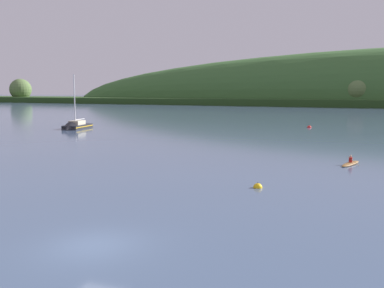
# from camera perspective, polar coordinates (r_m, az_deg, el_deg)

# --- Properties ---
(ground) EXTENTS (1400.00, 1400.00, 0.00)m
(ground) POSITION_cam_1_polar(r_m,az_deg,el_deg) (20.01, -13.06, -13.20)
(ground) COLOR #425675
(sailboat_midwater_white) EXTENTS (3.86, 8.07, 11.25)m
(sailboat_midwater_white) POSITION_cam_1_polar(r_m,az_deg,el_deg) (80.80, -15.44, 2.12)
(sailboat_midwater_white) COLOR #232328
(sailboat_midwater_white) RESTS_ON ground
(canoe_with_paddler) EXTENTS (2.07, 4.04, 1.02)m
(canoe_with_paddler) POSITION_cam_1_polar(r_m,az_deg,el_deg) (42.78, 20.54, -2.48)
(canoe_with_paddler) COLOR brown
(canoe_with_paddler) RESTS_ON ground
(mooring_buoy_foreground) EXTENTS (0.67, 0.67, 0.75)m
(mooring_buoy_foreground) POSITION_cam_1_polar(r_m,az_deg,el_deg) (30.93, 8.84, -5.84)
(mooring_buoy_foreground) COLOR yellow
(mooring_buoy_foreground) RESTS_ON ground
(mooring_buoy_off_fishing_boat) EXTENTS (0.77, 0.77, 0.85)m
(mooring_buoy_off_fishing_boat) POSITION_cam_1_polar(r_m,az_deg,el_deg) (84.09, 15.51, 2.15)
(mooring_buoy_off_fishing_boat) COLOR red
(mooring_buoy_off_fishing_boat) RESTS_ON ground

